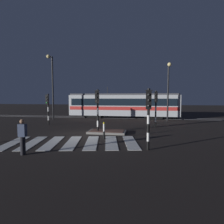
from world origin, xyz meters
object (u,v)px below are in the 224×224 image
object	(u,v)px
traffic_light_corner_far_right	(156,103)
street_lamp_trackside_left	(52,80)
tram	(123,105)
pedestrian_waiting_at_kerb	(23,137)
bollard_island_edge	(104,130)
traffic_light_median_centre	(97,104)
traffic_light_corner_far_left	(48,104)
traffic_light_corner_near_right	(149,110)
street_lamp_trackside_right	(168,84)

from	to	relation	value
traffic_light_corner_far_right	street_lamp_trackside_left	bearing A→B (deg)	162.55
street_lamp_trackside_left	tram	size ratio (longest dim) A/B	0.53
pedestrian_waiting_at_kerb	bollard_island_edge	bearing A→B (deg)	53.65
traffic_light_median_centre	tram	world-z (taller)	tram
traffic_light_corner_far_left	traffic_light_median_centre	world-z (taller)	traffic_light_median_centre
traffic_light_corner_far_right	bollard_island_edge	xyz separation A→B (m)	(-3.61, -5.58, -1.65)
traffic_light_corner_near_right	bollard_island_edge	bearing A→B (deg)	140.50
street_lamp_trackside_left	pedestrian_waiting_at_kerb	distance (m)	15.08
pedestrian_waiting_at_kerb	street_lamp_trackside_right	bearing A→B (deg)	60.63
street_lamp_trackside_left	tram	world-z (taller)	street_lamp_trackside_left
tram	pedestrian_waiting_at_kerb	xyz separation A→B (m)	(-2.80, -17.42, -0.87)
traffic_light_corner_far_right	traffic_light_median_centre	distance (m)	5.83
traffic_light_corner_far_left	bollard_island_edge	distance (m)	8.94
pedestrian_waiting_at_kerb	traffic_light_corner_near_right	bearing A→B (deg)	17.04
street_lamp_trackside_left	pedestrian_waiting_at_kerb	xyz separation A→B (m)	(5.40, -13.51, -3.95)
traffic_light_median_centre	pedestrian_waiting_at_kerb	size ratio (longest dim) A/B	1.96
traffic_light_median_centre	pedestrian_waiting_at_kerb	xyz separation A→B (m)	(-2.12, -6.06, -1.33)
traffic_light_corner_far_left	traffic_light_corner_near_right	bearing A→B (deg)	-38.63
traffic_light_corner_far_left	pedestrian_waiting_at_kerb	distance (m)	10.42
traffic_light_corner_far_right	tram	bearing A→B (deg)	116.59
pedestrian_waiting_at_kerb	bollard_island_edge	world-z (taller)	pedestrian_waiting_at_kerb
traffic_light_median_centre	street_lamp_trackside_left	size ratio (longest dim) A/B	0.44
tram	traffic_light_corner_near_right	bearing A→B (deg)	-78.85
traffic_light_corner_near_right	tram	distance (m)	15.92
traffic_light_corner_far_left	street_lamp_trackside_right	distance (m)	13.35
traffic_light_corner_far_left	traffic_light_corner_near_right	size ratio (longest dim) A/B	0.97
traffic_light_corner_far_right	bollard_island_edge	distance (m)	6.85
traffic_light_corner_far_right	traffic_light_corner_near_right	world-z (taller)	traffic_light_corner_far_right
traffic_light_corner_far_right	street_lamp_trackside_right	bearing A→B (deg)	72.00
pedestrian_waiting_at_kerb	street_lamp_trackside_left	bearing A→B (deg)	111.79
traffic_light_corner_far_right	traffic_light_corner_far_left	bearing A→B (deg)	-179.34
traffic_light_corner_far_left	street_lamp_trackside_right	world-z (taller)	street_lamp_trackside_right
street_lamp_trackside_right	bollard_island_edge	xyz separation A→B (m)	(-5.23, -10.56, -3.67)
traffic_light_corner_near_right	traffic_light_median_centre	distance (m)	5.68
bollard_island_edge	pedestrian_waiting_at_kerb	bearing A→B (deg)	-126.35
traffic_light_corner_near_right	bollard_island_edge	size ratio (longest dim) A/B	2.88
traffic_light_corner_far_left	traffic_light_corner_far_right	bearing A→B (deg)	0.66
street_lamp_trackside_right	tram	world-z (taller)	street_lamp_trackside_right
traffic_light_corner_near_right	street_lamp_trackside_right	xyz separation A→B (m)	(2.39, 12.90, 2.12)
traffic_light_median_centre	bollard_island_edge	bearing A→B (deg)	-64.30
traffic_light_corner_far_right	traffic_light_corner_near_right	xyz separation A→B (m)	(-0.77, -7.92, -0.11)
bollard_island_edge	traffic_light_median_centre	bearing A→B (deg)	115.70
street_lamp_trackside_left	bollard_island_edge	distance (m)	13.32
traffic_light_corner_far_left	traffic_light_corner_near_right	world-z (taller)	traffic_light_corner_near_right
street_lamp_trackside_right	pedestrian_waiting_at_kerb	world-z (taller)	street_lamp_trackside_right
street_lamp_trackside_left	bollard_island_edge	xyz separation A→B (m)	(8.45, -9.37, -4.27)
street_lamp_trackside_right	tram	xyz separation A→B (m)	(-5.47, 2.72, -2.48)
traffic_light_corner_near_right	tram	world-z (taller)	tram
street_lamp_trackside_right	pedestrian_waiting_at_kerb	bearing A→B (deg)	-119.37
street_lamp_trackside_right	bollard_island_edge	distance (m)	12.34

